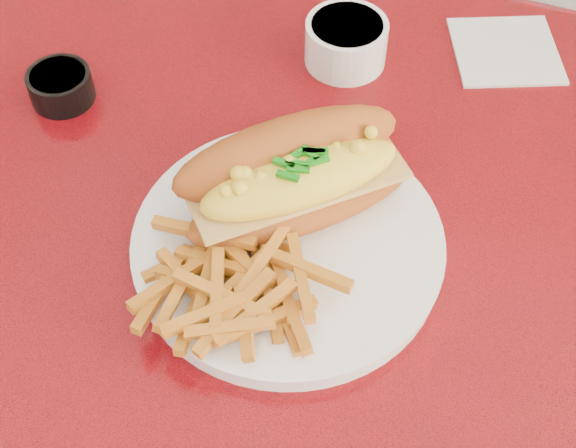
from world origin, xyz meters
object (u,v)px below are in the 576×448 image
(booth_bench_far, at_px, (476,74))
(mac_hoagie, at_px, (295,177))
(sauce_cup_left, at_px, (61,85))
(fork, at_px, (342,272))
(dinner_plate, at_px, (288,246))
(gravy_ramekin, at_px, (346,41))
(diner_table, at_px, (363,349))

(booth_bench_far, height_order, mac_hoagie, booth_bench_far)
(booth_bench_far, distance_m, sauce_cup_left, 0.95)
(fork, bearing_deg, booth_bench_far, -9.25)
(booth_bench_far, height_order, dinner_plate, booth_bench_far)
(dinner_plate, height_order, sauce_cup_left, sauce_cup_left)
(gravy_ramekin, xyz_separation_m, sauce_cup_left, (-0.24, -0.15, -0.01))
(gravy_ramekin, distance_m, sauce_cup_left, 0.28)
(sauce_cup_left, bearing_deg, diner_table, -12.36)
(dinner_plate, distance_m, gravy_ramekin, 0.25)
(booth_bench_far, height_order, sauce_cup_left, booth_bench_far)
(mac_hoagie, xyz_separation_m, fork, (0.06, -0.05, -0.04))
(gravy_ramekin, bearing_deg, mac_hoagie, -83.92)
(gravy_ramekin, bearing_deg, diner_table, -65.67)
(dinner_plate, distance_m, sauce_cup_left, 0.29)
(diner_table, distance_m, gravy_ramekin, 0.31)
(diner_table, distance_m, fork, 0.19)
(diner_table, relative_size, booth_bench_far, 1.03)
(sauce_cup_left, bearing_deg, gravy_ramekin, 31.70)
(sauce_cup_left, bearing_deg, booth_bench_far, 65.00)
(dinner_plate, bearing_deg, mac_hoagie, 101.17)
(diner_table, bearing_deg, dinner_plate, -162.17)
(dinner_plate, height_order, gravy_ramekin, gravy_ramekin)
(diner_table, relative_size, fork, 7.64)
(booth_bench_far, distance_m, gravy_ramekin, 0.78)
(booth_bench_far, bearing_deg, fork, -91.34)
(dinner_plate, bearing_deg, fork, -16.49)
(booth_bench_far, relative_size, mac_hoagie, 5.72)
(fork, height_order, gravy_ramekin, gravy_ramekin)
(mac_hoagie, height_order, sauce_cup_left, mac_hoagie)
(diner_table, height_order, booth_bench_far, booth_bench_far)
(gravy_ramekin, bearing_deg, dinner_plate, -83.15)
(diner_table, bearing_deg, gravy_ramekin, 114.33)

